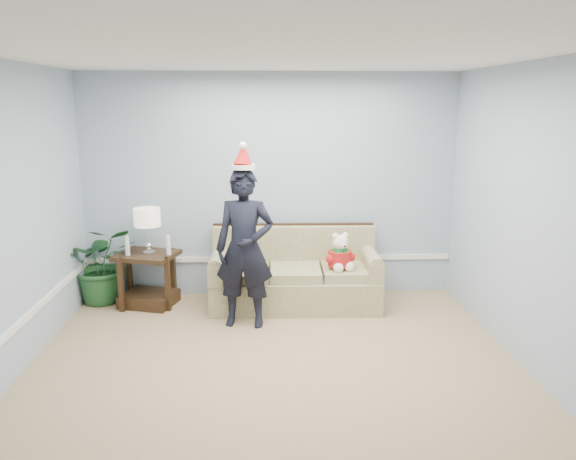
# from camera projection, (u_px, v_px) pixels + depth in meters

# --- Properties ---
(room_shell) EXTENTS (4.54, 5.04, 2.74)m
(room_shell) POSITION_uv_depth(u_px,v_px,m) (275.00, 233.00, 4.35)
(room_shell) COLOR tan
(room_shell) RESTS_ON ground
(wainscot_trim) EXTENTS (4.49, 4.99, 0.06)m
(wainscot_trim) POSITION_uv_depth(u_px,v_px,m) (156.00, 295.00, 5.64)
(wainscot_trim) COLOR white
(wainscot_trim) RESTS_ON room_shell
(sofa) EXTENTS (1.97, 0.88, 0.91)m
(sofa) POSITION_uv_depth(u_px,v_px,m) (295.00, 278.00, 6.62)
(sofa) COLOR #545D2C
(sofa) RESTS_ON room_shell
(side_table) EXTENTS (0.78, 0.71, 0.63)m
(side_table) POSITION_uv_depth(u_px,v_px,m) (148.00, 285.00, 6.60)
(side_table) COLOR #342213
(side_table) RESTS_ON room_shell
(table_lamp) EXTENTS (0.30, 0.30, 0.54)m
(table_lamp) POSITION_uv_depth(u_px,v_px,m) (147.00, 219.00, 6.40)
(table_lamp) COLOR silver
(table_lamp) RESTS_ON side_table
(candle_pair) EXTENTS (0.52, 0.06, 0.23)m
(candle_pair) POSITION_uv_depth(u_px,v_px,m) (148.00, 246.00, 6.42)
(candle_pair) COLOR silver
(candle_pair) RESTS_ON side_table
(houseplant) EXTENTS (0.95, 0.85, 0.94)m
(houseplant) POSITION_uv_depth(u_px,v_px,m) (103.00, 264.00, 6.66)
(houseplant) COLOR #1E5027
(houseplant) RESTS_ON room_shell
(man) EXTENTS (0.67, 0.49, 1.69)m
(man) POSITION_uv_depth(u_px,v_px,m) (245.00, 249.00, 5.89)
(man) COLOR black
(man) RESTS_ON room_shell
(santa_hat) EXTENTS (0.29, 0.32, 0.29)m
(santa_hat) POSITION_uv_depth(u_px,v_px,m) (243.00, 157.00, 5.69)
(santa_hat) COLOR white
(santa_hat) RESTS_ON man
(teddy_bear) EXTENTS (0.33, 0.34, 0.44)m
(teddy_bear) POSITION_uv_depth(u_px,v_px,m) (340.00, 256.00, 6.38)
(teddy_bear) COLOR white
(teddy_bear) RESTS_ON sofa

